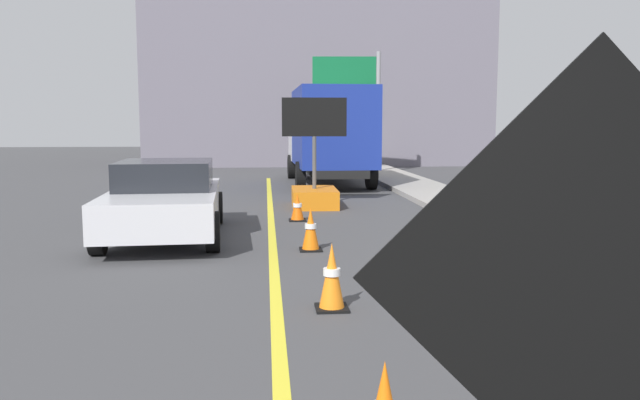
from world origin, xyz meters
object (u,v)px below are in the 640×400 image
(traffic_cone_curbside, at_px, (297,207))
(arrow_board_trailer, at_px, (314,187))
(pickup_car, at_px, (165,199))
(highway_guide_sign, at_px, (359,91))
(roadwork_sign, at_px, (588,288))
(box_truck, at_px, (329,133))
(traffic_cone_mid_lane, at_px, (332,277))
(traffic_cone_far_lane, at_px, (311,229))

(traffic_cone_curbside, bearing_deg, arrow_board_trailer, 76.85)
(arrow_board_trailer, bearing_deg, pickup_car, -127.09)
(pickup_car, bearing_deg, arrow_board_trailer, 52.91)
(arrow_board_trailer, xyz_separation_m, highway_guide_sign, (2.65, 10.22, 2.94))
(roadwork_sign, relative_size, arrow_board_trailer, 0.86)
(box_truck, bearing_deg, highway_guide_sign, 68.83)
(arrow_board_trailer, bearing_deg, traffic_cone_mid_lane, -93.22)
(traffic_cone_mid_lane, bearing_deg, traffic_cone_curbside, 90.44)
(traffic_cone_mid_lane, distance_m, traffic_cone_curbside, 6.48)
(traffic_cone_mid_lane, xyz_separation_m, traffic_cone_far_lane, (0.00, 3.29, -0.02))
(roadwork_sign, xyz_separation_m, pickup_car, (-2.93, 9.47, -0.78))
(roadwork_sign, relative_size, traffic_cone_curbside, 3.98)
(arrow_board_trailer, xyz_separation_m, traffic_cone_curbside, (-0.54, -2.33, -0.19))
(traffic_cone_mid_lane, bearing_deg, roadwork_sign, -85.21)
(box_truck, xyz_separation_m, pickup_car, (-3.99, -9.88, -1.06))
(roadwork_sign, distance_m, highway_guide_sign, 23.94)
(pickup_car, relative_size, traffic_cone_far_lane, 6.49)
(roadwork_sign, distance_m, traffic_cone_mid_lane, 4.82)
(box_truck, bearing_deg, traffic_cone_curbside, -100.42)
(arrow_board_trailer, height_order, pickup_car, arrow_board_trailer)
(roadwork_sign, relative_size, pickup_car, 0.51)
(arrow_board_trailer, height_order, traffic_cone_curbside, arrow_board_trailer)
(pickup_car, height_order, traffic_cone_far_lane, pickup_car)
(pickup_car, relative_size, traffic_cone_mid_lane, 6.16)
(roadwork_sign, xyz_separation_m, arrow_board_trailer, (0.10, 13.48, -0.99))
(arrow_board_trailer, distance_m, box_truck, 6.08)
(roadwork_sign, bearing_deg, pickup_car, 107.19)
(arrow_board_trailer, distance_m, pickup_car, 5.03)
(box_truck, xyz_separation_m, highway_guide_sign, (1.69, 4.35, 1.67))
(arrow_board_trailer, xyz_separation_m, traffic_cone_mid_lane, (-0.49, -8.80, -0.11))
(box_truck, xyz_separation_m, traffic_cone_far_lane, (-1.45, -11.38, -1.41))
(traffic_cone_mid_lane, height_order, traffic_cone_curbside, traffic_cone_mid_lane)
(roadwork_sign, xyz_separation_m, traffic_cone_mid_lane, (-0.39, 4.68, -1.10))
(box_truck, distance_m, traffic_cone_curbside, 8.46)
(box_truck, relative_size, highway_guide_sign, 1.38)
(traffic_cone_mid_lane, relative_size, traffic_cone_far_lane, 1.05)
(roadwork_sign, bearing_deg, traffic_cone_curbside, 92.27)
(highway_guide_sign, bearing_deg, traffic_cone_far_lane, -101.29)
(highway_guide_sign, distance_m, traffic_cone_far_lane, 16.34)
(box_truck, distance_m, traffic_cone_mid_lane, 14.81)
(highway_guide_sign, distance_m, traffic_cone_curbside, 13.32)
(traffic_cone_mid_lane, xyz_separation_m, traffic_cone_curbside, (-0.05, 6.48, -0.08))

